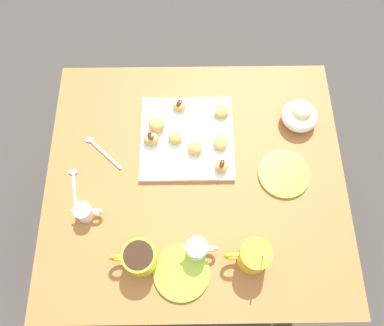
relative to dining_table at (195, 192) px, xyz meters
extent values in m
plane|color=#423D38|center=(0.00, 0.00, -0.62)|extent=(8.00, 8.00, 0.00)
cube|color=#A36633|center=(0.00, 0.00, 0.13)|extent=(0.94, 0.85, 0.04)
cube|color=#A36633|center=(-0.41, -0.37, -0.25)|extent=(0.07, 0.07, 0.72)
cube|color=#A36633|center=(0.41, -0.37, -0.25)|extent=(0.07, 0.07, 0.72)
cube|color=#A36633|center=(-0.41, 0.37, -0.25)|extent=(0.07, 0.07, 0.72)
cube|color=#A36633|center=(0.41, 0.37, -0.25)|extent=(0.07, 0.07, 0.72)
cube|color=white|center=(0.03, -0.14, 0.15)|extent=(0.30, 0.30, 0.02)
cylinder|color=yellow|center=(-0.16, 0.26, 0.19)|extent=(0.09, 0.09, 0.10)
torus|color=yellow|center=(-0.10, 0.26, 0.20)|extent=(0.06, 0.01, 0.06)
cylinder|color=#331E11|center=(-0.16, 0.26, 0.23)|extent=(0.07, 0.07, 0.01)
cylinder|color=silver|center=(-0.17, 0.26, 0.23)|extent=(0.01, 0.04, 0.13)
cylinder|color=yellow|center=(0.16, 0.26, 0.19)|extent=(0.09, 0.09, 0.09)
torus|color=yellow|center=(0.21, 0.26, 0.19)|extent=(0.06, 0.01, 0.06)
cylinder|color=#331E11|center=(0.16, 0.26, 0.23)|extent=(0.08, 0.08, 0.01)
cylinder|color=white|center=(0.00, 0.23, 0.18)|extent=(0.06, 0.06, 0.07)
cone|color=white|center=(0.03, 0.23, 0.21)|extent=(0.02, 0.02, 0.02)
torus|color=white|center=(-0.04, 0.23, 0.18)|extent=(0.05, 0.01, 0.05)
cylinder|color=white|center=(0.00, 0.23, 0.21)|extent=(0.05, 0.05, 0.01)
ellipsoid|color=white|center=(-0.34, -0.20, 0.18)|extent=(0.12, 0.12, 0.07)
sphere|color=#F4E5B2|center=(-0.34, -0.20, 0.20)|extent=(0.07, 0.07, 0.07)
ellipsoid|color=green|center=(-0.33, -0.20, 0.22)|extent=(0.03, 0.03, 0.02)
cylinder|color=white|center=(0.33, 0.12, 0.17)|extent=(0.05, 0.05, 0.05)
cone|color=white|center=(0.36, 0.12, 0.19)|extent=(0.02, 0.02, 0.02)
torus|color=white|center=(0.30, 0.12, 0.17)|extent=(0.04, 0.01, 0.04)
cylinder|color=#381E11|center=(0.33, 0.12, 0.19)|extent=(0.04, 0.04, 0.01)
cylinder|color=#9EC633|center=(-0.28, -0.01, 0.15)|extent=(0.16, 0.16, 0.01)
cylinder|color=#9EC633|center=(0.04, 0.29, 0.15)|extent=(0.16, 0.16, 0.01)
cube|color=silver|center=(0.29, -0.08, 0.15)|extent=(0.11, 0.11, 0.00)
ellipsoid|color=silver|center=(0.34, -0.13, 0.15)|extent=(0.03, 0.02, 0.01)
cube|color=silver|center=(0.37, 0.05, 0.15)|extent=(0.03, 0.15, 0.00)
ellipsoid|color=silver|center=(0.39, -0.02, 0.15)|extent=(0.03, 0.02, 0.01)
ellipsoid|color=#DBA351|center=(0.12, -0.17, 0.18)|extent=(0.07, 0.06, 0.04)
ellipsoid|color=#DBA351|center=(0.14, -0.12, 0.18)|extent=(0.06, 0.05, 0.04)
ellipsoid|color=#381E11|center=(0.14, -0.12, 0.20)|extent=(0.03, 0.03, 0.00)
ellipsoid|color=#DBA351|center=(-0.08, -0.02, 0.18)|extent=(0.05, 0.05, 0.03)
ellipsoid|color=#381E11|center=(-0.08, -0.02, 0.20)|extent=(0.02, 0.03, 0.00)
ellipsoid|color=#DBA351|center=(0.05, -0.25, 0.17)|extent=(0.05, 0.05, 0.03)
ellipsoid|color=#381E11|center=(0.05, -0.25, 0.19)|extent=(0.03, 0.03, 0.00)
ellipsoid|color=#DBA351|center=(0.00, -0.09, 0.18)|extent=(0.06, 0.06, 0.03)
ellipsoid|color=#DBA351|center=(-0.08, -0.11, 0.18)|extent=(0.05, 0.06, 0.03)
ellipsoid|color=#DBA351|center=(-0.09, -0.22, 0.17)|extent=(0.07, 0.07, 0.03)
ellipsoid|color=#DBA351|center=(0.06, -0.13, 0.18)|extent=(0.06, 0.06, 0.03)
camera|label=1|loc=(0.02, 0.44, 1.26)|focal=35.80mm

